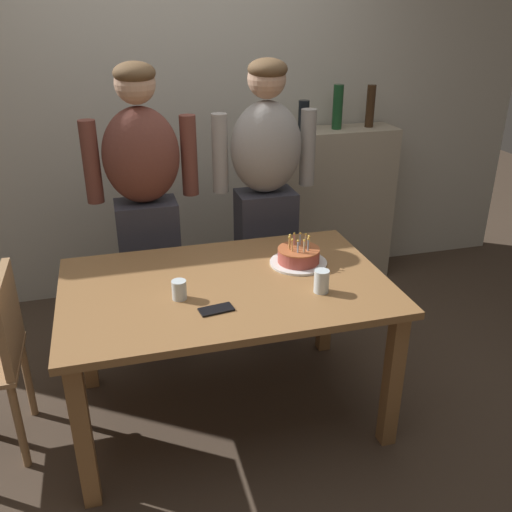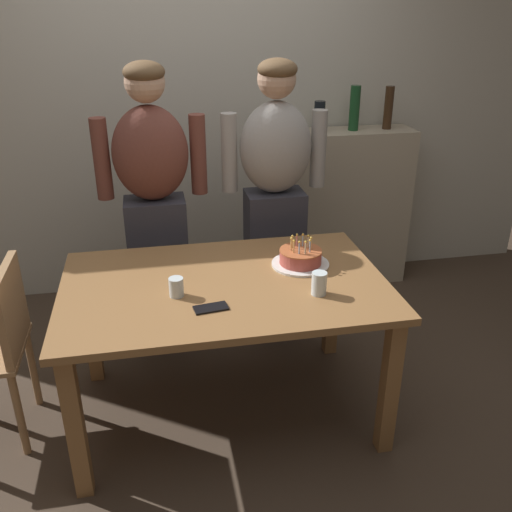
{
  "view_description": "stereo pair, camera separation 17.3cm",
  "coord_description": "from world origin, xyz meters",
  "px_view_note": "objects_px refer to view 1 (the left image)",
  "views": [
    {
      "loc": [
        -0.47,
        -2.23,
        1.92
      ],
      "look_at": [
        0.16,
        0.04,
        0.84
      ],
      "focal_mm": 38.84,
      "sensor_mm": 36.0,
      "label": 1
    },
    {
      "loc": [
        -0.3,
        -2.27,
        1.92
      ],
      "look_at": [
        0.16,
        0.04,
        0.84
      ],
      "focal_mm": 38.84,
      "sensor_mm": 36.0,
      "label": 2
    }
  ],
  "objects_px": {
    "water_glass_far": "(322,281)",
    "person_man_bearded": "(146,210)",
    "birthday_cake": "(299,257)",
    "water_glass_near": "(179,290)",
    "cell_phone": "(216,309)",
    "person_woman_cardigan": "(266,199)"
  },
  "relations": [
    {
      "from": "water_glass_near",
      "to": "cell_phone",
      "type": "bearing_deg",
      "value": -46.72
    },
    {
      "from": "birthday_cake",
      "to": "water_glass_near",
      "type": "height_order",
      "value": "birthday_cake"
    },
    {
      "from": "water_glass_far",
      "to": "birthday_cake",
      "type": "bearing_deg",
      "value": 90.25
    },
    {
      "from": "birthday_cake",
      "to": "water_glass_far",
      "type": "relative_size",
      "value": 2.7
    },
    {
      "from": "birthday_cake",
      "to": "cell_phone",
      "type": "distance_m",
      "value": 0.6
    },
    {
      "from": "birthday_cake",
      "to": "water_glass_near",
      "type": "bearing_deg",
      "value": -162.11
    },
    {
      "from": "water_glass_near",
      "to": "water_glass_far",
      "type": "relative_size",
      "value": 0.83
    },
    {
      "from": "birthday_cake",
      "to": "person_woman_cardigan",
      "type": "height_order",
      "value": "person_woman_cardigan"
    },
    {
      "from": "cell_phone",
      "to": "water_glass_near",
      "type": "bearing_deg",
      "value": 125.25
    },
    {
      "from": "water_glass_near",
      "to": "cell_phone",
      "type": "distance_m",
      "value": 0.2
    },
    {
      "from": "cell_phone",
      "to": "person_man_bearded",
      "type": "bearing_deg",
      "value": 93.55
    },
    {
      "from": "birthday_cake",
      "to": "water_glass_near",
      "type": "distance_m",
      "value": 0.65
    },
    {
      "from": "water_glass_far",
      "to": "cell_phone",
      "type": "bearing_deg",
      "value": -175.5
    },
    {
      "from": "water_glass_far",
      "to": "person_man_bearded",
      "type": "bearing_deg",
      "value": 126.53
    },
    {
      "from": "person_man_bearded",
      "to": "birthday_cake",
      "type": "bearing_deg",
      "value": 137.78
    },
    {
      "from": "birthday_cake",
      "to": "water_glass_near",
      "type": "xyz_separation_m",
      "value": [
        -0.62,
        -0.2,
        0.01
      ]
    },
    {
      "from": "person_woman_cardigan",
      "to": "water_glass_far",
      "type": "bearing_deg",
      "value": 89.4
    },
    {
      "from": "person_woman_cardigan",
      "to": "water_glass_near",
      "type": "bearing_deg",
      "value": 52.43
    },
    {
      "from": "water_glass_far",
      "to": "person_woman_cardigan",
      "type": "relative_size",
      "value": 0.06
    },
    {
      "from": "water_glass_far",
      "to": "person_man_bearded",
      "type": "height_order",
      "value": "person_man_bearded"
    },
    {
      "from": "birthday_cake",
      "to": "person_man_bearded",
      "type": "distance_m",
      "value": 0.93
    },
    {
      "from": "water_glass_far",
      "to": "cell_phone",
      "type": "height_order",
      "value": "water_glass_far"
    }
  ]
}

